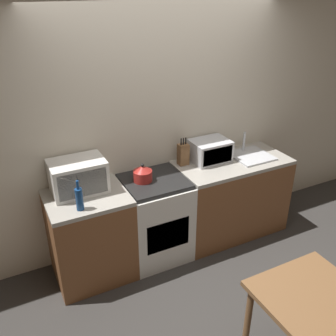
% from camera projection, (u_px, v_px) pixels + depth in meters
% --- Properties ---
extents(ground_plane, '(16.00, 16.00, 0.00)m').
position_uv_depth(ground_plane, '(220.00, 298.00, 3.48)').
color(ground_plane, '#33302D').
extents(wall_back, '(10.00, 0.06, 2.60)m').
position_uv_depth(wall_back, '(162.00, 126.00, 3.85)').
color(wall_back, beige).
rests_on(wall_back, ground_plane).
extents(counter_left_run, '(0.73, 0.62, 0.90)m').
position_uv_depth(counter_left_run, '(91.00, 236.00, 3.59)').
color(counter_left_run, brown).
rests_on(counter_left_run, ground_plane).
extents(counter_right_run, '(1.25, 0.62, 0.90)m').
position_uv_depth(counter_right_run, '(230.00, 197.00, 4.24)').
color(counter_right_run, brown).
rests_on(counter_right_run, ground_plane).
extents(stove_range, '(0.63, 0.62, 0.90)m').
position_uv_depth(stove_range, '(155.00, 218.00, 3.86)').
color(stove_range, silver).
rests_on(stove_range, ground_plane).
extents(kettle, '(0.18, 0.18, 0.19)m').
position_uv_depth(kettle, '(143.00, 174.00, 3.61)').
color(kettle, maroon).
rests_on(kettle, stove_range).
extents(microwave, '(0.49, 0.35, 0.31)m').
position_uv_depth(microwave, '(78.00, 176.00, 3.40)').
color(microwave, silver).
rests_on(microwave, counter_left_run).
extents(bottle, '(0.06, 0.06, 0.28)m').
position_uv_depth(bottle, '(79.00, 199.00, 3.14)').
color(bottle, navy).
rests_on(bottle, counter_left_run).
extents(knife_block, '(0.11, 0.09, 0.30)m').
position_uv_depth(knife_block, '(183.00, 154.00, 3.91)').
color(knife_block, brown).
rests_on(knife_block, counter_right_run).
extents(toaster_oven, '(0.40, 0.31, 0.23)m').
position_uv_depth(toaster_oven, '(210.00, 151.00, 4.00)').
color(toaster_oven, silver).
rests_on(toaster_oven, counter_right_run).
extents(sink_basin, '(0.41, 0.41, 0.24)m').
position_uv_depth(sink_basin, '(251.00, 155.00, 4.13)').
color(sink_basin, silver).
rests_on(sink_basin, counter_right_run).
extents(dining_table, '(0.72, 0.73, 0.73)m').
position_uv_depth(dining_table, '(314.00, 310.00, 2.56)').
color(dining_table, brown).
rests_on(dining_table, ground_plane).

